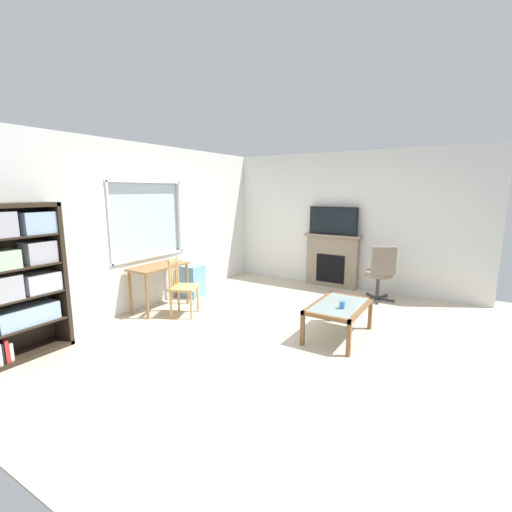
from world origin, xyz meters
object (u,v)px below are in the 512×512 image
object	(u,v)px
wooden_chair	(182,287)
plastic_drawer_unit	(192,281)
desk_under_window	(159,272)
bookshelf	(19,275)
sippy_cup	(342,305)
tv	(333,221)
coffee_table	(339,309)
fireplace	(332,260)
office_chair	(380,271)

from	to	relation	value
wooden_chair	plastic_drawer_unit	size ratio (longest dim) A/B	1.55
desk_under_window	bookshelf	bearing A→B (deg)	176.97
wooden_chair	sippy_cup	bearing A→B (deg)	-82.12
tv	coffee_table	bearing A→B (deg)	-158.00
fireplace	office_chair	xyz separation A→B (m)	(-0.53, -1.07, 0.02)
coffee_table	sippy_cup	bearing A→B (deg)	-148.41
wooden_chair	tv	distance (m)	3.31
tv	fireplace	bearing A→B (deg)	0.00
fireplace	tv	size ratio (longest dim) A/B	1.17
fireplace	wooden_chair	bearing A→B (deg)	154.08
bookshelf	fireplace	bearing A→B (deg)	-22.56
bookshelf	sippy_cup	distance (m)	3.89
desk_under_window	plastic_drawer_unit	bearing A→B (deg)	3.48
fireplace	plastic_drawer_unit	bearing A→B (deg)	135.95
office_chair	tv	bearing A→B (deg)	64.61
desk_under_window	sippy_cup	world-z (taller)	desk_under_window
bookshelf	coffee_table	bearing A→B (deg)	-50.46
desk_under_window	plastic_drawer_unit	world-z (taller)	desk_under_window
desk_under_window	office_chair	size ratio (longest dim) A/B	0.98
wooden_chair	plastic_drawer_unit	distance (m)	1.04
bookshelf	sippy_cup	xyz separation A→B (m)	(2.33, -3.08, -0.48)
plastic_drawer_unit	office_chair	xyz separation A→B (m)	(1.51, -3.04, 0.26)
plastic_drawer_unit	coffee_table	distance (m)	2.96
bookshelf	wooden_chair	xyz separation A→B (m)	(1.99, -0.62, -0.51)
plastic_drawer_unit	tv	distance (m)	3.01
bookshelf	fireplace	size ratio (longest dim) A/B	1.56
sippy_cup	desk_under_window	bearing A→B (deg)	96.01
fireplace	office_chair	distance (m)	1.19
fireplace	sippy_cup	distance (m)	2.75
wooden_chair	tv	world-z (taller)	tv
office_chair	sippy_cup	size ratio (longest dim) A/B	11.11
sippy_cup	tv	bearing A→B (deg)	22.57
coffee_table	tv	bearing A→B (deg)	22.00
tv	office_chair	bearing A→B (deg)	-115.39
desk_under_window	coffee_table	size ratio (longest dim) A/B	0.94
bookshelf	sippy_cup	bearing A→B (deg)	-52.85
tv	sippy_cup	world-z (taller)	tv
bookshelf	office_chair	bearing A→B (deg)	-35.46
sippy_cup	coffee_table	bearing A→B (deg)	31.59
bookshelf	office_chair	world-z (taller)	bookshelf
fireplace	desk_under_window	bearing A→B (deg)	146.12
tv	coffee_table	distance (m)	2.75
tv	sippy_cup	distance (m)	2.87
office_chair	desk_under_window	bearing A→B (deg)	127.93
desk_under_window	fireplace	size ratio (longest dim) A/B	0.85
wooden_chair	sippy_cup	world-z (taller)	wooden_chair
desk_under_window	wooden_chair	size ratio (longest dim) A/B	1.09
fireplace	coffee_table	distance (m)	2.60
wooden_chair	coffee_table	world-z (taller)	wooden_chair
bookshelf	desk_under_window	size ratio (longest dim) A/B	1.84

